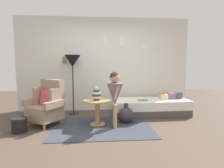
{
  "coord_description": "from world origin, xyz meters",
  "views": [
    {
      "loc": [
        -0.19,
        -3.22,
        1.3
      ],
      "look_at": [
        0.15,
        0.95,
        0.85
      ],
      "focal_mm": 29.02,
      "sensor_mm": 36.0,
      "label": 1
    }
  ],
  "objects_px": {
    "vase_striped": "(97,95)",
    "book_on_daybed": "(143,100)",
    "daybed": "(150,107)",
    "person_child": "(115,92)",
    "floor_lamp": "(72,63)",
    "armchair": "(47,104)",
    "demijohn_near": "(126,115)",
    "magazine_basket": "(19,125)",
    "side_table": "(97,107)"
  },
  "relations": [
    {
      "from": "book_on_daybed",
      "to": "vase_striped",
      "type": "bearing_deg",
      "value": -154.12
    },
    {
      "from": "armchair",
      "to": "book_on_daybed",
      "type": "distance_m",
      "value": 2.26
    },
    {
      "from": "magazine_basket",
      "to": "book_on_daybed",
      "type": "bearing_deg",
      "value": 18.08
    },
    {
      "from": "side_table",
      "to": "magazine_basket",
      "type": "height_order",
      "value": "side_table"
    },
    {
      "from": "armchair",
      "to": "book_on_daybed",
      "type": "bearing_deg",
      "value": 10.42
    },
    {
      "from": "person_child",
      "to": "demijohn_near",
      "type": "bearing_deg",
      "value": 47.71
    },
    {
      "from": "armchair",
      "to": "vase_striped",
      "type": "xyz_separation_m",
      "value": [
        1.08,
        -0.15,
        0.22
      ]
    },
    {
      "from": "daybed",
      "to": "floor_lamp",
      "type": "relative_size",
      "value": 1.24
    },
    {
      "from": "daybed",
      "to": "magazine_basket",
      "type": "bearing_deg",
      "value": -160.6
    },
    {
      "from": "vase_striped",
      "to": "floor_lamp",
      "type": "bearing_deg",
      "value": 122.43
    },
    {
      "from": "daybed",
      "to": "book_on_daybed",
      "type": "bearing_deg",
      "value": -147.65
    },
    {
      "from": "vase_striped",
      "to": "demijohn_near",
      "type": "xyz_separation_m",
      "value": [
        0.65,
        0.11,
        -0.48
      ]
    },
    {
      "from": "demijohn_near",
      "to": "book_on_daybed",
      "type": "bearing_deg",
      "value": 42.14
    },
    {
      "from": "demijohn_near",
      "to": "vase_striped",
      "type": "bearing_deg",
      "value": -170.4
    },
    {
      "from": "book_on_daybed",
      "to": "person_child",
      "type": "bearing_deg",
      "value": -135.7
    },
    {
      "from": "person_child",
      "to": "armchair",
      "type": "bearing_deg",
      "value": 166.51
    },
    {
      "from": "demijohn_near",
      "to": "armchair",
      "type": "bearing_deg",
      "value": 178.79
    },
    {
      "from": "daybed",
      "to": "person_child",
      "type": "bearing_deg",
      "value": -138.19
    },
    {
      "from": "side_table",
      "to": "person_child",
      "type": "relative_size",
      "value": 0.51
    },
    {
      "from": "armchair",
      "to": "magazine_basket",
      "type": "distance_m",
      "value": 0.68
    },
    {
      "from": "demijohn_near",
      "to": "magazine_basket",
      "type": "bearing_deg",
      "value": -169.05
    },
    {
      "from": "vase_striped",
      "to": "magazine_basket",
      "type": "xyz_separation_m",
      "value": [
        -1.49,
        -0.3,
        -0.52
      ]
    },
    {
      "from": "book_on_daybed",
      "to": "demijohn_near",
      "type": "xyz_separation_m",
      "value": [
        -0.49,
        -0.45,
        -0.23
      ]
    },
    {
      "from": "armchair",
      "to": "vase_striped",
      "type": "bearing_deg",
      "value": -7.76
    },
    {
      "from": "armchair",
      "to": "demijohn_near",
      "type": "bearing_deg",
      "value": -1.21
    },
    {
      "from": "magazine_basket",
      "to": "demijohn_near",
      "type": "bearing_deg",
      "value": 10.95
    },
    {
      "from": "magazine_basket",
      "to": "floor_lamp",
      "type": "bearing_deg",
      "value": 55.96
    },
    {
      "from": "person_child",
      "to": "demijohn_near",
      "type": "relative_size",
      "value": 2.65
    },
    {
      "from": "armchair",
      "to": "person_child",
      "type": "height_order",
      "value": "person_child"
    },
    {
      "from": "daybed",
      "to": "vase_striped",
      "type": "xyz_separation_m",
      "value": [
        -1.39,
        -0.71,
        0.46
      ]
    },
    {
      "from": "vase_striped",
      "to": "person_child",
      "type": "bearing_deg",
      "value": -28.42
    },
    {
      "from": "person_child",
      "to": "side_table",
      "type": "bearing_deg",
      "value": 149.3
    },
    {
      "from": "daybed",
      "to": "side_table",
      "type": "height_order",
      "value": "side_table"
    },
    {
      "from": "armchair",
      "to": "floor_lamp",
      "type": "height_order",
      "value": "floor_lamp"
    },
    {
      "from": "book_on_daybed",
      "to": "magazine_basket",
      "type": "bearing_deg",
      "value": -161.92
    },
    {
      "from": "armchair",
      "to": "daybed",
      "type": "distance_m",
      "value": 2.54
    },
    {
      "from": "daybed",
      "to": "book_on_daybed",
      "type": "distance_m",
      "value": 0.36
    },
    {
      "from": "demijohn_near",
      "to": "magazine_basket",
      "type": "height_order",
      "value": "demijohn_near"
    },
    {
      "from": "armchair",
      "to": "demijohn_near",
      "type": "xyz_separation_m",
      "value": [
        1.73,
        -0.04,
        -0.26
      ]
    },
    {
      "from": "daybed",
      "to": "magazine_basket",
      "type": "xyz_separation_m",
      "value": [
        -2.88,
        -1.01,
        -0.06
      ]
    },
    {
      "from": "vase_striped",
      "to": "floor_lamp",
      "type": "xyz_separation_m",
      "value": [
        -0.62,
        0.98,
        0.68
      ]
    },
    {
      "from": "person_child",
      "to": "magazine_basket",
      "type": "height_order",
      "value": "person_child"
    },
    {
      "from": "side_table",
      "to": "vase_striped",
      "type": "xyz_separation_m",
      "value": [
        -0.02,
        -0.01,
        0.27
      ]
    },
    {
      "from": "vase_striped",
      "to": "person_child",
      "type": "relative_size",
      "value": 0.25
    },
    {
      "from": "vase_striped",
      "to": "book_on_daybed",
      "type": "bearing_deg",
      "value": 25.88
    },
    {
      "from": "side_table",
      "to": "person_child",
      "type": "height_order",
      "value": "person_child"
    },
    {
      "from": "daybed",
      "to": "demijohn_near",
      "type": "distance_m",
      "value": 0.95
    },
    {
      "from": "daybed",
      "to": "vase_striped",
      "type": "bearing_deg",
      "value": -152.93
    },
    {
      "from": "floor_lamp",
      "to": "armchair",
      "type": "bearing_deg",
      "value": -118.75
    },
    {
      "from": "armchair",
      "to": "floor_lamp",
      "type": "bearing_deg",
      "value": 61.25
    }
  ]
}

